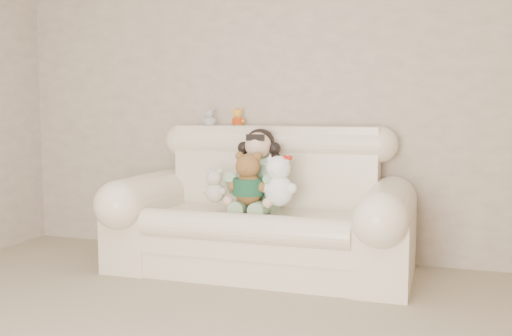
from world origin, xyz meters
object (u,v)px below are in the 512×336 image
object	(u,v)px
sofa	(260,200)
cream_teddy	(215,182)
brown_teddy	(248,173)
white_cat	(279,175)
seated_child	(259,169)

from	to	relation	value
sofa	cream_teddy	distance (m)	0.35
brown_teddy	white_cat	size ratio (longest dim) A/B	1.03
seated_child	brown_teddy	distance (m)	0.20
sofa	cream_teddy	xyz separation A→B (m)	(-0.30, -0.13, 0.13)
white_cat	seated_child	bearing A→B (deg)	151.99
sofa	brown_teddy	world-z (taller)	sofa
seated_child	cream_teddy	world-z (taller)	seated_child
brown_teddy	cream_teddy	world-z (taller)	brown_teddy
seated_child	cream_teddy	xyz separation A→B (m)	(-0.26, -0.21, -0.08)
sofa	seated_child	xyz separation A→B (m)	(-0.04, 0.08, 0.21)
white_cat	cream_teddy	distance (m)	0.47
brown_teddy	cream_teddy	bearing A→B (deg)	-155.76
white_cat	cream_teddy	size ratio (longest dim) A/B	1.45
seated_child	cream_teddy	size ratio (longest dim) A/B	2.12
seated_child	white_cat	world-z (taller)	seated_child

